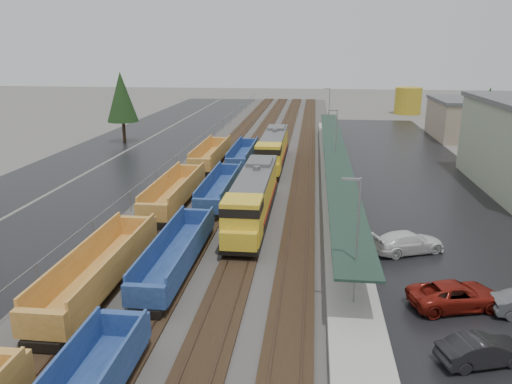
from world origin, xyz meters
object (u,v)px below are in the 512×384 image
locomotive_trail (273,149)px  parked_car_east_c (408,242)px  well_string_blue (177,254)px  parked_car_east_a (482,351)px  parked_car_east_b (456,295)px  well_string_yellow (100,271)px  storage_tank (408,101)px  locomotive_lead (253,197)px

locomotive_trail → parked_car_east_c: (12.13, -26.17, -1.50)m
well_string_blue → parked_car_east_a: bearing=-26.6°
well_string_blue → parked_car_east_b: size_ratio=14.35×
locomotive_trail → parked_car_east_b: bearing=-68.5°
locomotive_trail → well_string_blue: (-4.00, -30.98, -1.16)m
parked_car_east_a → parked_car_east_b: size_ratio=0.78×
well_string_yellow → storage_tank: size_ratio=14.19×
storage_tank → parked_car_east_c: storage_tank is taller
well_string_yellow → locomotive_trail: bearing=76.9°
locomotive_lead → parked_car_east_b: size_ratio=3.42×
locomotive_lead → parked_car_east_c: (12.13, -5.17, -1.50)m
well_string_blue → parked_car_east_a: 19.31m
storage_tank → parked_car_east_a: size_ratio=1.37×
parked_car_east_a → parked_car_east_b: bearing=-19.9°
parked_car_east_b → parked_car_east_c: size_ratio=1.01×
well_string_blue → locomotive_trail: bearing=82.6°
locomotive_trail → parked_car_east_c: size_ratio=3.45×
storage_tank → parked_car_east_b: (-12.57, -89.82, -2.19)m
parked_car_east_b → well_string_blue: bearing=64.6°
well_string_yellow → parked_car_east_a: (21.26, -5.37, -0.51)m
well_string_yellow → parked_car_east_c: size_ratio=15.36×
locomotive_lead → storage_tank: 80.94m
locomotive_lead → parked_car_east_a: locomotive_lead is taller
locomotive_trail → parked_car_east_a: size_ratio=4.38×
well_string_blue → storage_tank: (30.03, 86.62, 1.83)m
well_string_blue → parked_car_east_b: (17.46, -3.20, -0.36)m
locomotive_lead → parked_car_east_b: bearing=-44.4°
well_string_blue → storage_tank: 91.70m
parked_car_east_a → storage_tank: bearing=-25.5°
well_string_blue → parked_car_east_a: well_string_blue is taller
parked_car_east_b → parked_car_east_c: parked_car_east_c is taller
locomotive_lead → well_string_blue: locomotive_lead is taller
locomotive_trail → well_string_yellow: locomotive_trail is taller
locomotive_trail → well_string_blue: locomotive_trail is taller
well_string_yellow → well_string_blue: bearing=39.3°
parked_car_east_c → storage_tank: bearing=-32.3°
well_string_yellow → parked_car_east_a: well_string_yellow is taller
parked_car_east_a → parked_car_east_c: parked_car_east_c is taller
locomotive_trail → storage_tank: (26.03, 55.64, 0.67)m
parked_car_east_a → parked_car_east_c: bearing=-13.0°
locomotive_lead → storage_tank: size_ratio=3.19×
locomotive_trail → parked_car_east_b: 36.77m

